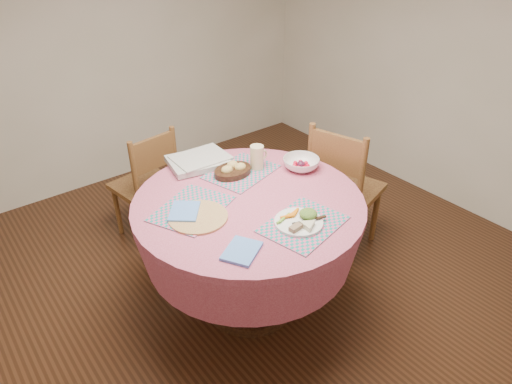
% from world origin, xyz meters
% --- Properties ---
extents(ground, '(4.00, 4.00, 0.00)m').
position_xyz_m(ground, '(0.00, 0.00, 0.00)').
color(ground, '#331C0F').
rests_on(ground, ground).
extents(room_envelope, '(4.01, 4.01, 2.71)m').
position_xyz_m(room_envelope, '(0.00, 0.00, 1.71)').
color(room_envelope, silver).
rests_on(room_envelope, ground).
extents(dining_table, '(1.24, 1.24, 0.75)m').
position_xyz_m(dining_table, '(0.00, 0.00, 0.56)').
color(dining_table, '#C65C7C').
rests_on(dining_table, ground).
extents(chair_right, '(0.52, 0.53, 0.95)m').
position_xyz_m(chair_right, '(0.83, 0.07, 0.49)').
color(chair_right, brown).
rests_on(chair_right, ground).
extents(chair_back, '(0.45, 0.43, 0.85)m').
position_xyz_m(chair_back, '(-0.13, 0.99, 0.44)').
color(chair_back, brown).
rests_on(chair_back, ground).
extents(placemat_front, '(0.46, 0.38, 0.01)m').
position_xyz_m(placemat_front, '(0.07, -0.34, 0.75)').
color(placemat_front, '#17837D').
rests_on(placemat_front, dining_table).
extents(placemat_left, '(0.49, 0.44, 0.01)m').
position_xyz_m(placemat_left, '(-0.28, 0.11, 0.75)').
color(placemat_left, '#17837D').
rests_on(placemat_left, dining_table).
extents(placemat_back, '(0.47, 0.40, 0.01)m').
position_xyz_m(placemat_back, '(0.15, 0.26, 0.75)').
color(placemat_back, '#17837D').
rests_on(placemat_back, dining_table).
extents(wicker_trivet, '(0.30, 0.30, 0.01)m').
position_xyz_m(wicker_trivet, '(-0.30, 0.02, 0.76)').
color(wicker_trivet, '#A96E49').
rests_on(wicker_trivet, dining_table).
extents(napkin_near, '(0.23, 0.21, 0.01)m').
position_xyz_m(napkin_near, '(-0.29, -0.33, 0.76)').
color(napkin_near, '#5789E0').
rests_on(napkin_near, dining_table).
extents(napkin_far, '(0.22, 0.23, 0.01)m').
position_xyz_m(napkin_far, '(-0.33, 0.10, 0.76)').
color(napkin_far, '#5789E0').
rests_on(napkin_far, placemat_left).
extents(dinner_plate, '(0.24, 0.25, 0.05)m').
position_xyz_m(dinner_plate, '(0.07, -0.33, 0.77)').
color(dinner_plate, white).
rests_on(dinner_plate, placemat_front).
extents(bread_bowl, '(0.23, 0.23, 0.08)m').
position_xyz_m(bread_bowl, '(0.09, 0.27, 0.78)').
color(bread_bowl, black).
rests_on(bread_bowl, placemat_back).
extents(latte_mug, '(0.12, 0.08, 0.14)m').
position_xyz_m(latte_mug, '(0.25, 0.24, 0.83)').
color(latte_mug, beige).
rests_on(latte_mug, placemat_back).
extents(fruit_bowl, '(0.26, 0.26, 0.07)m').
position_xyz_m(fruit_bowl, '(0.45, 0.08, 0.78)').
color(fruit_bowl, white).
rests_on(fruit_bowl, dining_table).
extents(newspaper_stack, '(0.39, 0.33, 0.04)m').
position_xyz_m(newspaper_stack, '(0.00, 0.50, 0.78)').
color(newspaper_stack, silver).
rests_on(newspaper_stack, dining_table).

